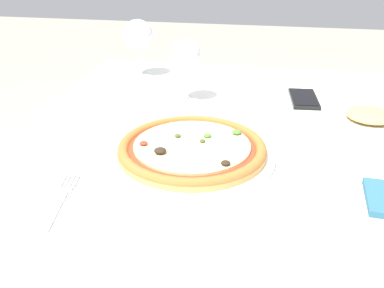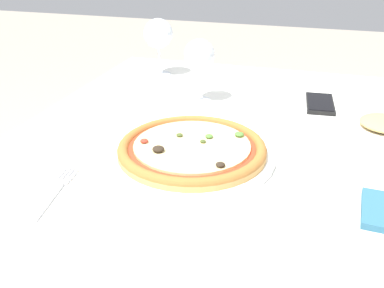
{
  "view_description": "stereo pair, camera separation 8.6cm",
  "coord_description": "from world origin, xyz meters",
  "views": [
    {
      "loc": [
        0.02,
        -0.85,
        1.12
      ],
      "look_at": [
        -0.12,
        -0.1,
        0.74
      ],
      "focal_mm": 40.0,
      "sensor_mm": 36.0,
      "label": 1
    },
    {
      "loc": [
        0.1,
        -0.83,
        1.12
      ],
      "look_at": [
        -0.12,
        -0.1,
        0.74
      ],
      "focal_mm": 40.0,
      "sensor_mm": 36.0,
      "label": 2
    }
  ],
  "objects": [
    {
      "name": "dining_table",
      "position": [
        0.0,
        0.0,
        0.63
      ],
      "size": [
        1.11,
        1.16,
        0.71
      ],
      "color": "brown",
      "rests_on": "ground_plane"
    },
    {
      "name": "pizza_plate",
      "position": [
        -0.12,
        -0.1,
        0.72
      ],
      "size": [
        0.34,
        0.34,
        0.04
      ],
      "color": "white",
      "rests_on": "dining_table"
    },
    {
      "name": "fork",
      "position": [
        -0.32,
        -0.29,
        0.71
      ],
      "size": [
        0.05,
        0.17,
        0.0
      ],
      "color": "silver",
      "rests_on": "dining_table"
    },
    {
      "name": "wine_glass_far_left",
      "position": [
        -0.38,
        0.41,
        0.83
      ],
      "size": [
        0.09,
        0.09,
        0.18
      ],
      "color": "silver",
      "rests_on": "dining_table"
    },
    {
      "name": "wine_glass_far_right",
      "position": [
        -0.2,
        0.22,
        0.83
      ],
      "size": [
        0.08,
        0.08,
        0.17
      ],
      "color": "silver",
      "rests_on": "dining_table"
    },
    {
      "name": "cell_phone",
      "position": [
        0.12,
        0.28,
        0.71
      ],
      "size": [
        0.08,
        0.15,
        0.01
      ],
      "color": "black",
      "rests_on": "dining_table"
    },
    {
      "name": "side_plate",
      "position": [
        0.27,
        0.15,
        0.72
      ],
      "size": [
        0.19,
        0.19,
        0.03
      ],
      "color": "white",
      "rests_on": "dining_table"
    }
  ]
}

